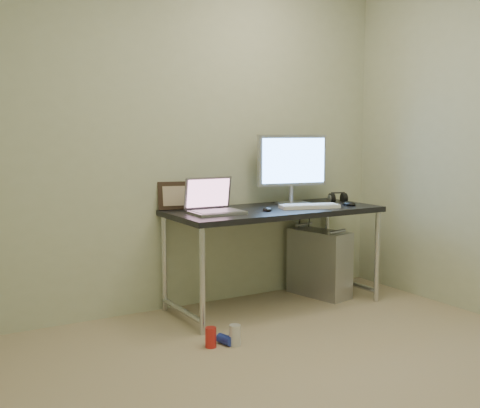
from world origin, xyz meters
name	(u,v)px	position (x,y,z in m)	size (l,w,h in m)	color
floor	(330,389)	(0.00, 0.00, 0.00)	(3.50, 3.50, 0.00)	tan
wall_back	(183,141)	(0.00, 1.75, 1.25)	(3.50, 0.02, 2.50)	beige
desk	(274,219)	(0.58, 1.40, 0.67)	(1.60, 0.70, 0.75)	black
tower_computer	(319,263)	(1.06, 1.46, 0.27)	(0.33, 0.55, 0.57)	#A4A4A8
cable_a	(297,243)	(1.01, 1.70, 0.40)	(0.01, 0.01, 0.70)	black
cable_b	(307,244)	(1.10, 1.68, 0.38)	(0.01, 0.01, 0.72)	black
can_red	(211,337)	(-0.25, 0.85, 0.06)	(0.07, 0.07, 0.13)	red
can_white	(235,335)	(-0.10, 0.81, 0.07)	(0.07, 0.07, 0.13)	silver
can_blue	(225,340)	(-0.15, 0.85, 0.03)	(0.06, 0.06, 0.11)	#2133A9
laptop	(213,205)	(0.07, 1.41, 0.81)	(0.37, 0.31, 0.25)	#AEAEB5
monitor	(292,164)	(0.85, 1.55, 1.07)	(0.58, 0.21, 0.55)	#AEAEB5
keyboard	(309,206)	(0.82, 1.28, 0.76)	(0.45, 0.14, 0.03)	white
mouse_right	(349,203)	(1.18, 1.25, 0.77)	(0.08, 0.12, 0.04)	black
mouse_left	(267,209)	(0.45, 1.30, 0.77)	(0.06, 0.10, 0.03)	black
headphones	(338,198)	(1.27, 1.49, 0.78)	(0.17, 0.10, 0.10)	black
picture_frame	(175,196)	(-0.09, 1.70, 0.85)	(0.26, 0.03, 0.21)	black
webcam	(206,196)	(0.16, 1.69, 0.84)	(0.05, 0.04, 0.12)	silver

